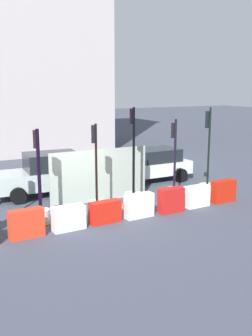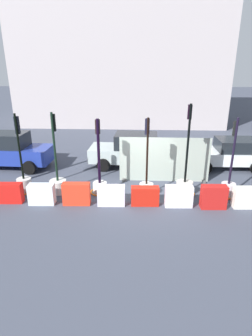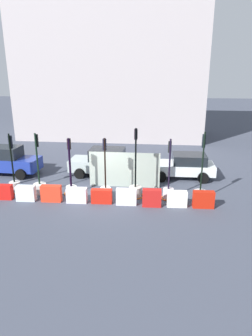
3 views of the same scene
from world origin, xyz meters
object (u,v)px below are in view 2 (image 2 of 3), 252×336
(traffic_light_1, at_px, (58,180))
(construction_barrier_7, at_px, (246,197))
(construction_barrier_0, at_px, (10,193))
(traffic_light_2, at_px, (100,179))
(traffic_light_5, at_px, (229,184))
(traffic_light_3, at_px, (146,182))
(construction_barrier_4, at_px, (145,196))
(car_blue_estate, at_px, (10,151))
(construction_barrier_2, at_px, (76,194))
(traffic_light_0, at_px, (24,180))
(construction_barrier_3, at_px, (111,195))
(construction_barrier_6, at_px, (214,197))
(car_silver_hatchback, at_px, (132,150))
(construction_barrier_1, at_px, (42,194))
(construction_barrier_5, at_px, (179,196))
(car_white_van, at_px, (229,153))
(traffic_light_4, at_px, (185,183))

(traffic_light_1, xyz_separation_m, construction_barrier_7, (7.61, -0.95, -0.17))
(construction_barrier_0, distance_m, construction_barrier_7, 9.29)
(traffic_light_2, bearing_deg, traffic_light_5, -1.15)
(traffic_light_3, height_order, construction_barrier_4, traffic_light_3)
(construction_barrier_4, height_order, car_blue_estate, car_blue_estate)
(traffic_light_2, height_order, traffic_light_3, traffic_light_3)
(construction_barrier_2, bearing_deg, construction_barrier_0, 179.28)
(traffic_light_3, bearing_deg, traffic_light_0, 178.22)
(traffic_light_5, relative_size, construction_barrier_3, 3.07)
(construction_barrier_3, bearing_deg, construction_barrier_6, -1.11)
(construction_barrier_0, bearing_deg, construction_barrier_3, 0.04)
(traffic_light_1, distance_m, construction_barrier_2, 1.45)
(car_silver_hatchback, bearing_deg, construction_barrier_2, -114.57)
(construction_barrier_1, distance_m, construction_barrier_4, 4.07)
(construction_barrier_0, xyz_separation_m, construction_barrier_3, (4.07, 0.00, -0.01))
(traffic_light_0, height_order, traffic_light_2, traffic_light_0)
(construction_barrier_5, bearing_deg, car_white_van, 54.60)
(traffic_light_4, distance_m, construction_barrier_1, 5.88)
(traffic_light_5, relative_size, construction_barrier_2, 3.07)
(construction_barrier_5, bearing_deg, construction_barrier_0, 179.92)
(traffic_light_4, distance_m, traffic_light_5, 1.80)
(traffic_light_0, height_order, construction_barrier_5, traffic_light_0)
(traffic_light_5, bearing_deg, car_blue_estate, 164.20)
(construction_barrier_6, bearing_deg, construction_barrier_7, 5.14)
(traffic_light_0, relative_size, traffic_light_1, 0.98)
(car_silver_hatchback, bearing_deg, construction_barrier_4, -82.17)
(construction_barrier_4, relative_size, car_blue_estate, 0.25)
(construction_barrier_7, xyz_separation_m, car_white_van, (0.62, 4.47, 0.38))
(construction_barrier_0, bearing_deg, traffic_light_4, 8.76)
(traffic_light_2, distance_m, traffic_light_3, 2.00)
(construction_barrier_0, height_order, car_silver_hatchback, car_silver_hatchback)
(construction_barrier_0, height_order, car_blue_estate, car_blue_estate)
(traffic_light_0, distance_m, construction_barrier_5, 6.61)
(traffic_light_4, height_order, construction_barrier_5, traffic_light_4)
(traffic_light_1, xyz_separation_m, construction_barrier_4, (3.71, -0.95, -0.20))
(construction_barrier_1, relative_size, construction_barrier_6, 1.05)
(construction_barrier_1, bearing_deg, traffic_light_3, 12.83)
(construction_barrier_3, distance_m, construction_barrier_4, 1.32)
(construction_barrier_5, relative_size, car_blue_estate, 0.24)
(traffic_light_1, distance_m, construction_barrier_3, 2.59)
(traffic_light_3, distance_m, car_silver_hatchback, 3.69)
(traffic_light_2, relative_size, construction_barrier_3, 2.97)
(construction_barrier_3, height_order, construction_barrier_5, construction_barrier_5)
(traffic_light_0, distance_m, construction_barrier_3, 4.04)
(traffic_light_0, height_order, traffic_light_5, traffic_light_0)
(construction_barrier_3, xyz_separation_m, construction_barrier_6, (3.94, -0.08, 0.07))
(traffic_light_5, xyz_separation_m, construction_barrier_0, (-8.87, -0.98, -0.13))
(traffic_light_0, distance_m, traffic_light_2, 3.30)
(traffic_light_2, height_order, construction_barrier_1, traffic_light_2)
(traffic_light_0, bearing_deg, construction_barrier_2, -23.27)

